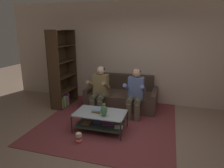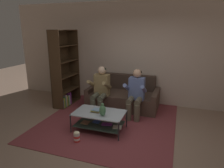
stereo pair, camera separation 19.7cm
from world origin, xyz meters
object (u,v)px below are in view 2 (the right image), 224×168
object	(u,v)px
person_seated_left	(100,88)
person_seated_right	(136,92)
book_stack	(96,110)
bookshelf	(64,75)
couch	(124,97)
popcorn_tub	(77,137)
coffee_table	(100,118)
vase	(103,110)

from	to	relation	value
person_seated_left	person_seated_right	world-z (taller)	person_seated_left
book_stack	bookshelf	bearing A→B (deg)	142.63
couch	popcorn_tub	xyz separation A→B (m)	(-0.35, -2.11, -0.17)
person_seated_left	popcorn_tub	bearing A→B (deg)	-85.68
popcorn_tub	book_stack	bearing A→B (deg)	73.97
couch	coffee_table	size ratio (longest dim) A/B	1.79
person_seated_left	person_seated_right	size ratio (longest dim) A/B	1.01
coffee_table	person_seated_right	bearing A→B (deg)	58.93
coffee_table	bookshelf	world-z (taller)	bookshelf
couch	person_seated_right	size ratio (longest dim) A/B	1.62
couch	person_seated_right	bearing A→B (deg)	-51.01
couch	vase	world-z (taller)	couch
couch	bookshelf	bearing A→B (deg)	-167.10
person_seated_left	vase	world-z (taller)	person_seated_left
bookshelf	popcorn_tub	bearing A→B (deg)	-52.57
vase	couch	bearing A→B (deg)	90.63
person_seated_left	vase	distance (m)	1.19
couch	coffee_table	distance (m)	1.53
person_seated_right	coffee_table	distance (m)	1.17
vase	popcorn_tub	world-z (taller)	vase
coffee_table	popcorn_tub	size ratio (longest dim) A/B	5.02
coffee_table	person_seated_left	bearing A→B (deg)	110.65
person_seated_right	vase	distance (m)	1.18
coffee_table	book_stack	bearing A→B (deg)	176.65
vase	book_stack	xyz separation A→B (m)	(-0.20, 0.14, -0.09)
book_stack	bookshelf	xyz separation A→B (m)	(-1.49, 1.14, 0.43)
couch	person_seated_left	world-z (taller)	person_seated_left
person_seated_left	book_stack	xyz separation A→B (m)	(0.28, -0.95, -0.21)
vase	person_seated_left	bearing A→B (deg)	113.97
vase	bookshelf	distance (m)	2.14
vase	bookshelf	world-z (taller)	bookshelf
couch	person_seated_left	bearing A→B (deg)	-129.04
person_seated_right	bookshelf	bearing A→B (deg)	174.85
person_seated_left	coffee_table	world-z (taller)	person_seated_left
person_seated_right	bookshelf	xyz separation A→B (m)	(-2.13, 0.19, 0.23)
bookshelf	popcorn_tub	distance (m)	2.30
person_seated_right	couch	bearing A→B (deg)	128.99
person_seated_left	popcorn_tub	xyz separation A→B (m)	(0.12, -1.53, -0.55)
couch	coffee_table	world-z (taller)	couch
book_stack	popcorn_tub	xyz separation A→B (m)	(-0.17, -0.59, -0.34)
bookshelf	popcorn_tub	xyz separation A→B (m)	(1.32, -1.72, -0.77)
person_seated_left	couch	bearing A→B (deg)	50.96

